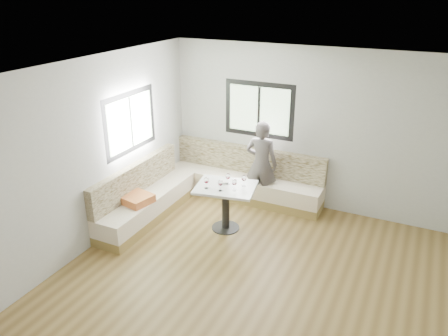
{
  "coord_description": "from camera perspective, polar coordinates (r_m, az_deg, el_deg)",
  "views": [
    {
      "loc": [
        1.79,
        -4.52,
        3.7
      ],
      "look_at": [
        -0.96,
        1.19,
        1.02
      ],
      "focal_mm": 35.0,
      "sensor_mm": 36.0,
      "label": 1
    }
  ],
  "objects": [
    {
      "name": "person",
      "position": [
        7.67,
        4.91,
        0.52
      ],
      "size": [
        0.59,
        0.4,
        1.57
      ],
      "primitive_type": "imported",
      "rotation": [
        0.0,
        0.0,
        3.19
      ],
      "color": "#4E4748",
      "rests_on": "ground"
    },
    {
      "name": "wine_glass_d",
      "position": [
        6.9,
        0.52,
        -1.13
      ],
      "size": [
        0.08,
        0.08,
        0.18
      ],
      "color": "white",
      "rests_on": "table"
    },
    {
      "name": "wine_glass_a",
      "position": [
        6.76,
        -2.33,
        -1.68
      ],
      "size": [
        0.08,
        0.08,
        0.18
      ],
      "color": "white",
      "rests_on": "table"
    },
    {
      "name": "table",
      "position": [
        6.96,
        0.21,
        -3.81
      ],
      "size": [
        1.04,
        0.88,
        0.76
      ],
      "rotation": [
        0.0,
        0.0,
        0.19
      ],
      "color": "black",
      "rests_on": "ground"
    },
    {
      "name": "room",
      "position": [
        5.47,
        3.26,
        -1.87
      ],
      "size": [
        5.01,
        5.01,
        2.81
      ],
      "color": "olive",
      "rests_on": "ground"
    },
    {
      "name": "wine_glass_b",
      "position": [
        6.67,
        -0.49,
        -2.0
      ],
      "size": [
        0.08,
        0.08,
        0.18
      ],
      "color": "white",
      "rests_on": "table"
    },
    {
      "name": "wine_glass_e",
      "position": [
        6.84,
        2.62,
        -1.37
      ],
      "size": [
        0.08,
        0.08,
        0.18
      ],
      "color": "white",
      "rests_on": "table"
    },
    {
      "name": "olive_ramekin",
      "position": [
        6.96,
        0.01,
        -1.9
      ],
      "size": [
        0.09,
        0.09,
        0.03
      ],
      "color": "white",
      "rests_on": "table"
    },
    {
      "name": "banquette",
      "position": [
        7.78,
        -2.81,
        -2.76
      ],
      "size": [
        2.9,
        2.8,
        0.95
      ],
      "color": "olive",
      "rests_on": "ground"
    },
    {
      "name": "wine_glass_c",
      "position": [
        6.69,
        1.36,
        -1.92
      ],
      "size": [
        0.08,
        0.08,
        0.18
      ],
      "color": "white",
      "rests_on": "table"
    }
  ]
}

